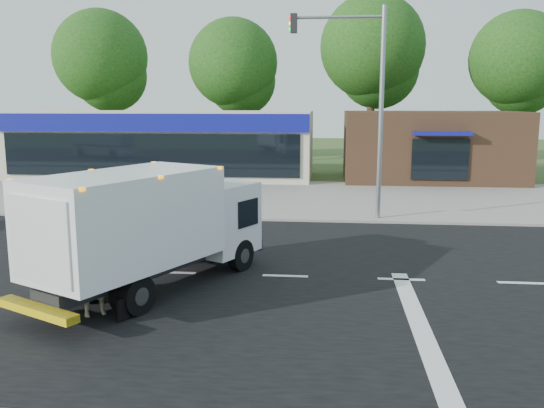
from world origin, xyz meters
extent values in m
plane|color=#385123|center=(0.00, 0.00, 0.00)|extent=(120.00, 120.00, 0.00)
cube|color=black|center=(0.00, 0.00, 0.00)|extent=(60.00, 14.00, 0.02)
cube|color=gray|center=(0.00, 8.20, 0.06)|extent=(60.00, 2.40, 0.12)
cube|color=gray|center=(0.00, 14.00, 0.01)|extent=(60.00, 9.00, 0.02)
cube|color=silver|center=(-6.00, 0.00, 0.02)|extent=(1.20, 0.15, 0.01)
cube|color=silver|center=(-3.00, 0.00, 0.02)|extent=(1.20, 0.15, 0.01)
cube|color=silver|center=(0.00, 0.00, 0.02)|extent=(1.20, 0.15, 0.01)
cube|color=silver|center=(3.00, 0.00, 0.02)|extent=(1.20, 0.15, 0.01)
cube|color=silver|center=(6.00, 0.00, 0.02)|extent=(1.20, 0.15, 0.01)
cube|color=silver|center=(3.00, -3.00, 0.02)|extent=(0.40, 7.00, 0.01)
cube|color=black|center=(-3.47, -2.10, 0.63)|extent=(2.83, 4.44, 0.32)
cube|color=silver|center=(-2.03, 0.76, 1.40)|extent=(2.55, 2.49, 1.90)
cube|color=black|center=(-1.64, 1.53, 1.58)|extent=(1.59, 0.89, 0.81)
cube|color=white|center=(-3.47, -2.10, 1.90)|extent=(3.96, 5.01, 2.12)
cube|color=silver|center=(-4.49, -4.13, 1.85)|extent=(1.64, 0.86, 1.72)
cube|color=yellow|center=(-4.56, -4.28, 0.50)|extent=(2.08, 1.26, 0.16)
cube|color=orange|center=(-3.47, -2.10, 2.93)|extent=(3.92, 4.86, 0.07)
cylinder|color=black|center=(-2.78, 1.19, 0.43)|extent=(0.63, 0.90, 0.87)
cylinder|color=black|center=(-1.24, 0.42, 0.43)|extent=(0.63, 0.90, 0.87)
cylinder|color=black|center=(-4.56, -2.26, 0.43)|extent=(0.63, 0.90, 0.87)
cylinder|color=black|center=(-2.95, -3.07, 0.43)|extent=(0.63, 0.90, 0.87)
imported|color=tan|center=(-3.85, -3.17, 0.93)|extent=(0.81, 0.75, 1.86)
sphere|color=white|center=(-3.85, -3.17, 1.83)|extent=(0.28, 0.28, 0.28)
cube|color=beige|center=(-9.00, 20.00, 2.00)|extent=(18.00, 6.00, 4.00)
cube|color=navy|center=(-9.00, 16.95, 3.40)|extent=(18.00, 0.30, 1.00)
cube|color=black|center=(-9.00, 16.95, 1.60)|extent=(17.00, 0.12, 2.40)
cube|color=#382316|center=(7.00, 20.00, 2.00)|extent=(10.00, 6.00, 4.00)
cube|color=navy|center=(7.00, 16.90, 2.90)|extent=(3.00, 1.20, 0.20)
cube|color=black|center=(7.00, 16.95, 1.50)|extent=(3.00, 0.12, 2.20)
cylinder|color=gray|center=(3.00, 7.60, 4.00)|extent=(0.18, 0.18, 8.00)
cylinder|color=gray|center=(1.30, 7.60, 7.60)|extent=(3.40, 0.12, 0.12)
cube|color=black|center=(-0.30, 7.60, 7.40)|extent=(0.25, 0.25, 0.70)
cylinder|color=#332114|center=(-16.00, 28.00, 3.67)|extent=(0.56, 0.56, 7.35)
sphere|color=#134313|center=(-16.00, 28.00, 7.88)|extent=(6.93, 6.93, 6.93)
sphere|color=#134313|center=(-15.50, 28.50, 6.51)|extent=(5.46, 5.46, 5.46)
cylinder|color=#332114|center=(-6.00, 28.00, 3.43)|extent=(0.56, 0.56, 6.86)
sphere|color=#134313|center=(-6.00, 28.00, 7.35)|extent=(6.47, 6.47, 6.47)
sphere|color=#134313|center=(-5.50, 28.50, 6.08)|extent=(5.10, 5.10, 5.10)
cylinder|color=#332114|center=(4.00, 28.00, 3.92)|extent=(0.56, 0.56, 7.84)
sphere|color=#134313|center=(4.00, 28.00, 8.40)|extent=(7.39, 7.39, 7.39)
sphere|color=#134313|center=(4.50, 28.50, 6.94)|extent=(5.82, 5.82, 5.82)
cylinder|color=#332114|center=(14.00, 28.00, 3.50)|extent=(0.56, 0.56, 7.00)
sphere|color=#134313|center=(14.00, 28.00, 7.50)|extent=(6.60, 6.60, 6.60)
sphere|color=#134313|center=(14.50, 28.50, 6.20)|extent=(5.20, 5.20, 5.20)
camera|label=1|loc=(1.11, -14.51, 4.51)|focal=38.00mm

